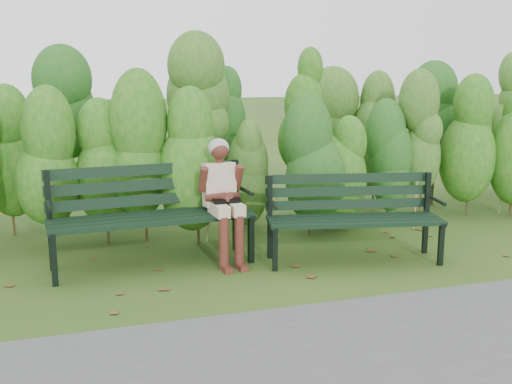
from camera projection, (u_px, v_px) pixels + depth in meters
name	position (u px, v px, depth m)	size (l,w,h in m)	color
ground	(267.00, 272.00, 5.97)	(80.00, 80.00, 0.00)	#2C4E16
footpath	(373.00, 377.00, 3.91)	(60.00, 2.50, 0.01)	#474749
hedge_band	(220.00, 129.00, 7.46)	(11.04, 1.67, 2.42)	#47381E
leaf_litter	(248.00, 281.00, 5.71)	(5.79, 2.09, 0.01)	brown
bench_left	(150.00, 207.00, 6.13)	(2.08, 0.79, 1.02)	black
bench_right	(352.00, 210.00, 6.30)	(1.88, 0.93, 0.90)	black
seated_woman	(223.00, 191.00, 6.18)	(0.47, 0.69, 1.29)	#BDA78D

